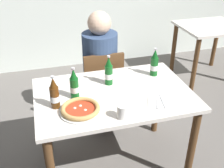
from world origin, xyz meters
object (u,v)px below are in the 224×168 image
(dining_table_background, at_px, (209,37))
(beer_bottle_extra, at_px, (74,85))
(beer_bottle_left, at_px, (109,72))
(beer_bottle_center, at_px, (154,64))
(chair_behind_table, at_px, (102,84))
(diner_seated, at_px, (100,73))
(beer_bottle_right, at_px, (54,94))
(paper_cup, at_px, (122,112))
(napkin_with_cutlery, at_px, (160,102))
(pizza_margherita_near, at_px, (81,109))
(dining_table_main, at_px, (114,105))

(dining_table_background, bearing_deg, beer_bottle_extra, -147.64)
(beer_bottle_left, relative_size, beer_bottle_center, 1.00)
(chair_behind_table, xyz_separation_m, diner_seated, (0.00, 0.05, 0.10))
(beer_bottle_right, relative_size, paper_cup, 2.60)
(beer_bottle_left, xyz_separation_m, beer_bottle_center, (0.41, 0.04, 0.00))
(beer_bottle_left, height_order, beer_bottle_center, same)
(beer_bottle_right, relative_size, napkin_with_cutlery, 1.07)
(beer_bottle_left, distance_m, paper_cup, 0.47)
(chair_behind_table, xyz_separation_m, pizza_margherita_near, (-0.34, -0.79, 0.29))
(dining_table_main, xyz_separation_m, beer_bottle_left, (-0.00, 0.15, 0.22))
(dining_table_background, bearing_deg, beer_bottle_center, -139.76)
(chair_behind_table, relative_size, beer_bottle_center, 3.44)
(dining_table_main, bearing_deg, chair_behind_table, 85.32)
(beer_bottle_center, bearing_deg, pizza_margherita_near, -151.95)
(beer_bottle_center, height_order, napkin_with_cutlery, beer_bottle_center)
(beer_bottle_left, xyz_separation_m, napkin_with_cutlery, (0.29, -0.37, -0.10))
(beer_bottle_left, bearing_deg, chair_behind_table, 83.84)
(dining_table_main, xyz_separation_m, paper_cup, (-0.03, -0.32, 0.16))
(chair_behind_table, xyz_separation_m, dining_table_background, (1.64, 0.66, 0.11))
(beer_bottle_left, xyz_separation_m, beer_bottle_right, (-0.45, -0.22, 0.00))
(chair_behind_table, bearing_deg, diner_seated, -90.11)
(diner_seated, height_order, beer_bottle_extra, diner_seated)
(chair_behind_table, xyz_separation_m, paper_cup, (-0.08, -0.93, 0.32))
(beer_bottle_extra, distance_m, napkin_with_cutlery, 0.64)
(dining_table_main, bearing_deg, napkin_with_cutlery, -36.95)
(pizza_margherita_near, bearing_deg, beer_bottle_center, 28.05)
(beer_bottle_extra, bearing_deg, dining_table_main, -2.89)
(dining_table_background, bearing_deg, beer_bottle_left, -146.34)
(diner_seated, bearing_deg, pizza_margherita_near, -111.98)
(dining_table_main, height_order, beer_bottle_extra, beer_bottle_extra)
(chair_behind_table, height_order, dining_table_background, chair_behind_table)
(pizza_margherita_near, height_order, napkin_with_cutlery, pizza_margherita_near)
(chair_behind_table, distance_m, beer_bottle_right, 0.92)
(beer_bottle_center, bearing_deg, dining_table_background, 40.24)
(napkin_with_cutlery, bearing_deg, beer_bottle_extra, 158.32)
(dining_table_background, distance_m, beer_bottle_left, 2.04)
(beer_bottle_center, height_order, beer_bottle_right, same)
(pizza_margherita_near, bearing_deg, diner_seated, 68.02)
(beer_bottle_right, distance_m, paper_cup, 0.49)
(pizza_margherita_near, height_order, beer_bottle_left, beer_bottle_left)
(pizza_margherita_near, bearing_deg, chair_behind_table, 66.79)
(beer_bottle_right, bearing_deg, beer_bottle_extra, 30.43)
(chair_behind_table, relative_size, diner_seated, 0.70)
(pizza_margherita_near, distance_m, beer_bottle_right, 0.21)
(dining_table_main, xyz_separation_m, chair_behind_table, (0.05, 0.61, -0.15))
(dining_table_main, height_order, beer_bottle_center, beer_bottle_center)
(beer_bottle_center, xyz_separation_m, napkin_with_cutlery, (-0.12, -0.41, -0.10))
(dining_table_main, xyz_separation_m, beer_bottle_extra, (-0.30, 0.01, 0.22))
(dining_table_main, relative_size, beer_bottle_center, 4.86)
(chair_behind_table, bearing_deg, beer_bottle_extra, 60.10)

